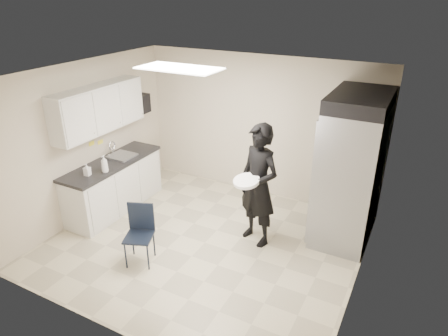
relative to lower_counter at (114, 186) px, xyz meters
The scene contains 21 objects.
floor 2.01m from the lower_counter, ahead, with size 4.50×4.50×0.00m, color #C0B797.
ceiling 2.92m from the lower_counter, ahead, with size 4.50×4.50×0.00m, color silver.
back_wall 2.79m from the lower_counter, 42.71° to the left, with size 4.50×4.50×0.00m, color beige.
left_wall 0.94m from the lower_counter, 146.31° to the right, with size 4.00×4.00×0.00m, color beige.
right_wall 4.29m from the lower_counter, ahead, with size 4.00×4.00×0.00m, color beige.
ceiling_panel 2.54m from the lower_counter, ahead, with size 1.20×0.60×0.02m, color white.
lower_counter is the anchor object (origin of this frame).
countertop 0.46m from the lower_counter, 90.00° to the left, with size 0.64×1.95×0.05m, color black.
sink 0.51m from the lower_counter, 85.43° to the left, with size 0.42×0.40×0.14m, color gray.
faucet 0.67m from the lower_counter, 125.75° to the left, with size 0.02×0.02×0.24m, color silver.
upper_cabinets 1.40m from the lower_counter, behind, with size 0.35×1.80×0.75m, color silver.
towel_dispenser 1.67m from the lower_counter, 99.38° to the left, with size 0.22×0.30×0.35m, color black.
notice_sticker_left 0.85m from the lower_counter, 161.21° to the right, with size 0.00×0.12×0.07m, color yellow.
notice_sticker_right 0.81m from the lower_counter, 161.21° to the left, with size 0.00×0.12×0.07m, color yellow.
commercial_fridge 3.98m from the lower_counter, 15.88° to the left, with size 0.80×1.35×2.10m, color gray.
fridge_compressor 4.31m from the lower_counter, 15.88° to the left, with size 0.80×1.35×0.20m, color black.
folding_chair 1.71m from the lower_counter, 37.02° to the right, with size 0.38×0.38×0.85m, color black.
man_tuxedo 2.69m from the lower_counter, ahead, with size 0.70×0.47×1.90m, color black.
bucket_lid 2.62m from the lower_counter, ahead, with size 0.38×0.38×0.05m, color silver.
soap_bottle_a 0.75m from the lower_counter, 60.18° to the right, with size 0.11×0.11×0.29m, color white.
soap_bottle_b 0.83m from the lower_counter, 85.29° to the right, with size 0.09×0.09×0.20m, color silver.
Camera 1 is at (2.66, -4.44, 3.65)m, focal length 32.00 mm.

